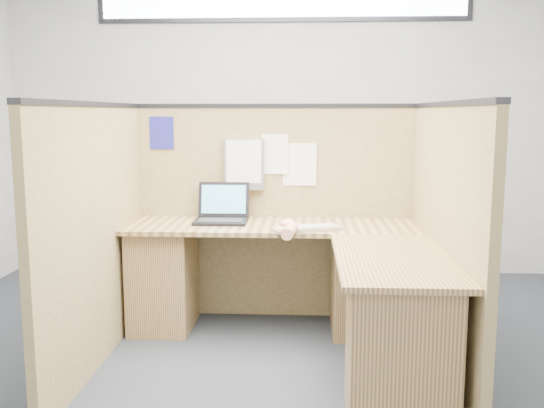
# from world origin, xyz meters

# --- Properties ---
(floor) EXTENTS (5.00, 5.00, 0.00)m
(floor) POSITION_xyz_m (0.00, 0.00, 0.00)
(floor) COLOR black
(floor) RESTS_ON ground
(wall_back) EXTENTS (5.00, 0.00, 5.00)m
(wall_back) POSITION_xyz_m (0.00, 2.25, 1.40)
(wall_back) COLOR #999B9E
(wall_back) RESTS_ON floor
(wall_front) EXTENTS (5.00, 0.00, 5.00)m
(wall_front) POSITION_xyz_m (0.00, -2.25, 1.40)
(wall_front) COLOR #999B9E
(wall_front) RESTS_ON floor
(clerestory_window) EXTENTS (3.30, 0.04, 0.38)m
(clerestory_window) POSITION_xyz_m (0.00, 2.23, 2.45)
(clerestory_window) COLOR #232328
(clerestory_window) RESTS_ON wall_back
(cubicle_partitions) EXTENTS (2.06, 1.83, 1.53)m
(cubicle_partitions) POSITION_xyz_m (0.00, 0.43, 0.77)
(cubicle_partitions) COLOR brown
(cubicle_partitions) RESTS_ON floor
(l_desk) EXTENTS (1.95, 1.75, 0.73)m
(l_desk) POSITION_xyz_m (0.18, 0.29, 0.39)
(l_desk) COLOR brown
(l_desk) RESTS_ON floor
(laptop) EXTENTS (0.35, 0.34, 0.26)m
(laptop) POSITION_xyz_m (-0.35, 0.78, 0.79)
(laptop) COLOR black
(laptop) RESTS_ON l_desk
(keyboard) EXTENTS (0.46, 0.28, 0.03)m
(keyboard) POSITION_xyz_m (0.23, 0.48, 0.74)
(keyboard) COLOR gray
(keyboard) RESTS_ON l_desk
(mouse) EXTENTS (0.11, 0.07, 0.04)m
(mouse) POSITION_xyz_m (0.11, 0.48, 0.75)
(mouse) COLOR silver
(mouse) RESTS_ON l_desk
(hand_forearm) EXTENTS (0.11, 0.38, 0.08)m
(hand_forearm) POSITION_xyz_m (0.12, 0.34, 0.77)
(hand_forearm) COLOR tan
(hand_forearm) RESTS_ON l_desk
(blue_poster) EXTENTS (0.17, 0.01, 0.23)m
(blue_poster) POSITION_xyz_m (-0.80, 0.97, 1.33)
(blue_poster) COLOR navy
(blue_poster) RESTS_ON cubicle_partitions
(american_flag) EXTENTS (0.21, 0.01, 0.37)m
(american_flag) POSITION_xyz_m (-0.26, 0.96, 1.19)
(american_flag) COLOR olive
(american_flag) RESTS_ON cubicle_partitions
(file_holder) EXTENTS (0.28, 0.05, 0.36)m
(file_holder) POSITION_xyz_m (-0.22, 0.94, 1.11)
(file_holder) COLOR slate
(file_holder) RESTS_ON cubicle_partitions
(paper_left) EXTENTS (0.22, 0.03, 0.28)m
(paper_left) POSITION_xyz_m (-0.02, 0.97, 1.18)
(paper_left) COLOR white
(paper_left) RESTS_ON cubicle_partitions
(paper_right) EXTENTS (0.24, 0.01, 0.30)m
(paper_right) POSITION_xyz_m (0.17, 0.97, 1.11)
(paper_right) COLOR white
(paper_right) RESTS_ON cubicle_partitions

